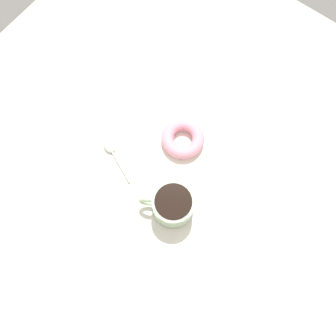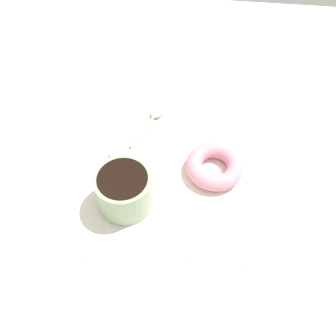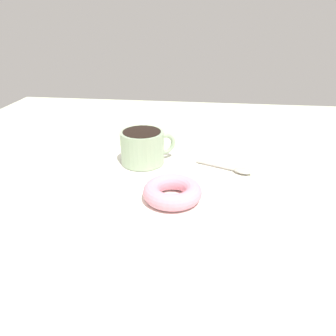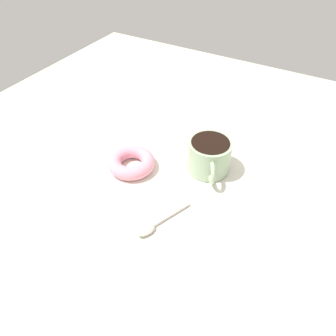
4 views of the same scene
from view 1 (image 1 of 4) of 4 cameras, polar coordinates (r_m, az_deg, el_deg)
ground_plane at (r=87.48cm, az=0.88°, el=-1.37°), size 120.00×120.00×2.00cm
napkin at (r=86.70cm, az=-0.00°, el=-0.43°), size 33.59×33.59×0.30cm
coffee_cup at (r=80.83cm, az=0.67°, el=-5.61°), size 11.01×9.09×6.94cm
donut at (r=87.78cm, az=2.27°, el=4.51°), size 10.09×10.09×2.88cm
spoon at (r=88.63cm, az=-8.52°, el=2.50°), size 11.57×5.94×0.90cm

